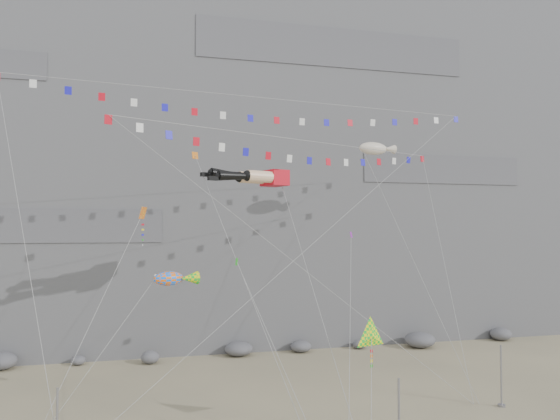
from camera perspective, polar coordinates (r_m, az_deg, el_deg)
ground at (r=36.29m, az=0.74°, el=-20.83°), size 120.00×120.00×0.00m
cliff at (r=67.10m, az=-6.57°, el=9.43°), size 80.00×28.00×50.00m
talus_boulders at (r=52.15m, az=-4.33°, el=-14.31°), size 60.00×3.00×1.20m
anchor_pole_right at (r=40.38m, az=22.11°, el=-15.76°), size 0.12×0.12×4.03m
legs_kite at (r=40.22m, az=-2.73°, el=3.44°), size 6.80×15.99×21.41m
flag_banner_upper at (r=43.11m, az=-1.73°, el=11.61°), size 36.65×14.53×28.04m
flag_banner_lower at (r=40.55m, az=2.08°, el=7.31°), size 26.41×11.83×21.80m
harlequin_kite at (r=34.55m, az=-14.18°, el=-0.42°), size 6.49×6.56×14.99m
fish_windsock at (r=32.61m, az=-11.58°, el=-7.08°), size 8.93×3.28×11.59m
delta_kite at (r=31.64m, az=9.55°, el=-12.90°), size 2.98×4.45×7.50m
blimp_windsock at (r=48.94m, az=9.72°, el=6.30°), size 4.25×12.88×22.34m
small_kite_a at (r=40.35m, az=-8.69°, el=5.21°), size 5.45×14.17×22.29m
small_kite_b at (r=40.20m, az=7.44°, el=-3.01°), size 5.07×11.25×16.15m
small_kite_c at (r=33.94m, az=-4.38°, el=-5.78°), size 3.77×7.60×12.38m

